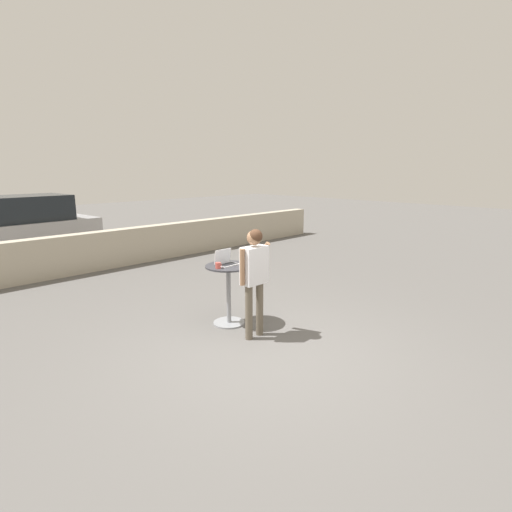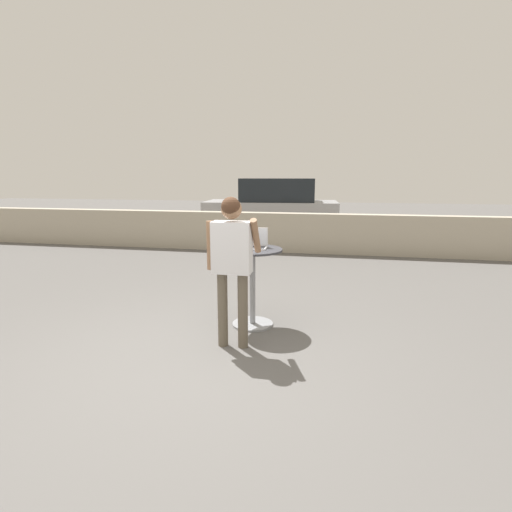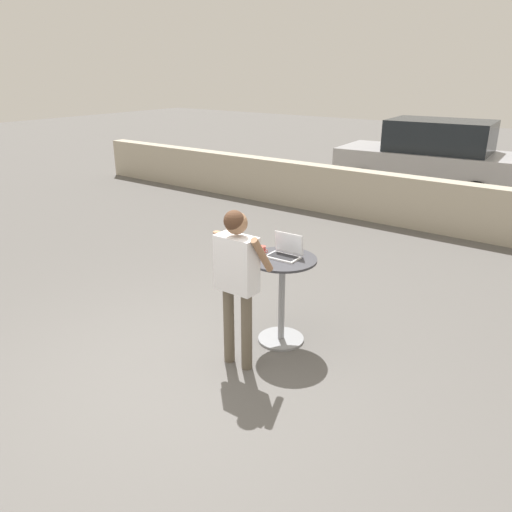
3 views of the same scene
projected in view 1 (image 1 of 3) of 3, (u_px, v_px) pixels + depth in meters
ground_plane at (267, 354)px, 5.43m from camera, size 50.00×50.00×0.00m
pavement_kerb at (79, 253)px, 9.58m from camera, size 16.96×0.35×0.95m
cafe_table at (229, 287)px, 6.38m from camera, size 0.73×0.73×0.98m
laptop at (226, 261)px, 6.33m from camera, size 0.34×0.25×0.25m
coffee_mug at (218, 265)px, 6.10m from camera, size 0.12×0.08×0.09m
standing_person at (254, 270)px, 5.78m from camera, size 0.55×0.36×1.64m
parked_car_near_street at (20, 229)px, 10.84m from camera, size 4.11×2.05×1.76m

